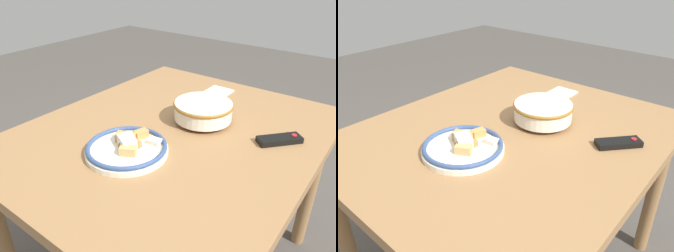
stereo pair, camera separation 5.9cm
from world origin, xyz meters
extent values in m
cube|color=olive|center=(0.00, 0.00, 0.70)|extent=(1.15, 0.97, 0.04)
cylinder|color=olive|center=(-0.51, -0.41, 0.34)|extent=(0.06, 0.06, 0.68)
cylinder|color=olive|center=(0.51, -0.41, 0.34)|extent=(0.06, 0.06, 0.68)
cylinder|color=olive|center=(-0.51, 0.41, 0.34)|extent=(0.06, 0.06, 0.68)
cylinder|color=silver|center=(-0.13, 0.05, 0.72)|extent=(0.10, 0.10, 0.01)
cylinder|color=silver|center=(-0.13, 0.05, 0.76)|extent=(0.21, 0.21, 0.06)
cylinder|color=#9E4C1E|center=(-0.13, 0.05, 0.76)|extent=(0.19, 0.19, 0.05)
torus|color=#936023|center=(-0.13, 0.05, 0.79)|extent=(0.22, 0.22, 0.01)
cylinder|color=silver|center=(0.21, -0.03, 0.73)|extent=(0.27, 0.27, 0.02)
torus|color=#334C7F|center=(0.21, -0.03, 0.74)|extent=(0.26, 0.26, 0.01)
cube|color=silver|center=(0.13, 0.02, 0.74)|extent=(0.04, 0.04, 0.02)
cube|color=silver|center=(0.20, -0.03, 0.75)|extent=(0.07, 0.08, 0.04)
cube|color=tan|center=(0.13, -0.04, 0.75)|extent=(0.05, 0.04, 0.03)
cube|color=tan|center=(0.18, -0.06, 0.75)|extent=(0.06, 0.07, 0.03)
cube|color=#B2753D|center=(0.20, -0.02, 0.75)|extent=(0.06, 0.05, 0.02)
cube|color=tan|center=(0.23, 0.00, 0.75)|extent=(0.05, 0.06, 0.03)
cube|color=black|center=(-0.15, 0.34, 0.73)|extent=(0.15, 0.14, 0.02)
cylinder|color=red|center=(-0.19, 0.37, 0.74)|extent=(0.02, 0.02, 0.00)
cube|color=white|center=(-0.40, -0.05, 0.72)|extent=(0.15, 0.11, 0.01)
camera|label=1|loc=(0.83, 0.61, 1.29)|focal=35.00mm
camera|label=2|loc=(0.80, 0.65, 1.29)|focal=35.00mm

